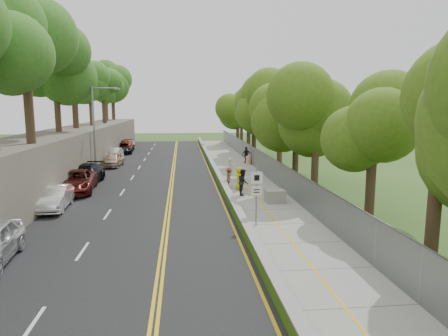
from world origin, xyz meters
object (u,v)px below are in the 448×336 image
Objects in this scene: person_far at (246,155)px; signpost at (257,190)px; streetlight at (96,124)px; car_1 at (54,198)px; car_2 at (75,181)px; concrete_block at (275,196)px; painter_0 at (239,179)px; construction_barrel at (248,160)px.

signpost is at bearing 63.78° from person_far.
signpost is at bearing -55.92° from streetlight.
car_1 is 23.41m from person_far.
streetlight is 8.46m from car_2.
person_far is (14.66, 5.67, -3.68)m from streetlight.
signpost is at bearing -114.18° from concrete_block.
concrete_block is 0.29× the size of car_1.
car_2 is at bearing 111.07° from painter_0.
car_2 is (-13.80, 4.68, 0.37)m from concrete_block.
person_far reaches higher than construction_barrel.
painter_0 is (12.05, 4.45, 0.15)m from car_1.
streetlight reaches higher than person_far.
streetlight is at bearing 83.51° from car_2.
person_far reaches higher than car_2.
person_far is (14.80, 18.14, 0.20)m from car_1.
construction_barrel is at bearing 81.55° from signpost.
person_far is (3.15, 22.68, -1.01)m from signpost.
construction_barrel is at bearing 10.85° from painter_0.
painter_0 is at bearing 112.60° from concrete_block.
painter_0 is at bearing -102.46° from construction_barrel.
car_2 is (-0.14, -7.55, -3.81)m from streetlight.
construction_barrel is (14.76, 4.87, -4.14)m from streetlight.
streetlight is at bearing 138.17° from concrete_block.
construction_barrel is 19.40m from car_2.
concrete_block is at bearing 68.49° from person_far.
streetlight is 16.09m from construction_barrel.
streetlight is at bearing 2.82° from person_far.
painter_0 is (12.05, -0.47, 0.07)m from car_2.
concrete_block is (2.15, 4.79, -1.50)m from signpost.
signpost is 22.92m from person_far.
person_far is at bearing 82.09° from signpost.
person_far is at bearing 97.15° from construction_barrel.
streetlight is at bearing -161.74° from construction_barrel.
person_far is at bearing 36.32° from car_2.
painter_0 is at bearing -33.96° from streetlight.
signpost reaches higher than person_far.
car_1 is (-13.80, -0.25, 0.29)m from concrete_block.
signpost is 1.82× the size of painter_0.
signpost is 12.56m from car_1.
person_far is at bearing 86.80° from concrete_block.
streetlight reaches higher than construction_barrel.
car_2 reaches higher than concrete_block.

